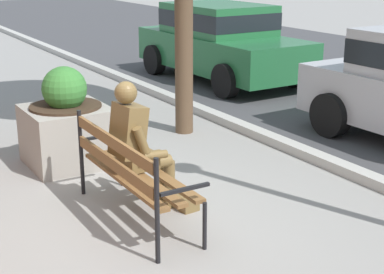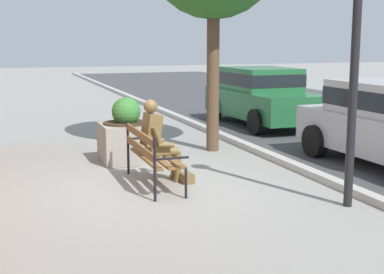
{
  "view_description": "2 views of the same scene",
  "coord_description": "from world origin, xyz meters",
  "px_view_note": "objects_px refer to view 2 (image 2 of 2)",
  "views": [
    {
      "loc": [
        4.77,
        -2.1,
        2.52
      ],
      "look_at": [
        -0.06,
        0.85,
        0.75
      ],
      "focal_mm": 54.75,
      "sensor_mm": 36.0,
      "label": 1
    },
    {
      "loc": [
        8.27,
        -2.1,
        2.31
      ],
      "look_at": [
        -0.06,
        0.85,
        0.75
      ],
      "focal_mm": 51.69,
      "sensor_mm": 36.0,
      "label": 2
    }
  ],
  "objects_px": {
    "park_bench": "(150,152)",
    "bronze_statue_seated": "(160,142)",
    "concrete_planter": "(127,136)",
    "lamp_post": "(357,21)",
    "parked_car_green": "(261,94)"
  },
  "relations": [
    {
      "from": "park_bench",
      "to": "bronze_statue_seated",
      "type": "distance_m",
      "value": 0.29
    },
    {
      "from": "bronze_statue_seated",
      "to": "concrete_planter",
      "type": "xyz_separation_m",
      "value": [
        -1.76,
        -0.16,
        -0.18
      ]
    },
    {
      "from": "concrete_planter",
      "to": "lamp_post",
      "type": "bearing_deg",
      "value": 30.17
    },
    {
      "from": "concrete_planter",
      "to": "parked_car_green",
      "type": "distance_m",
      "value": 5.57
    },
    {
      "from": "park_bench",
      "to": "concrete_planter",
      "type": "relative_size",
      "value": 1.46
    },
    {
      "from": "bronze_statue_seated",
      "to": "lamp_post",
      "type": "relative_size",
      "value": 0.35
    },
    {
      "from": "parked_car_green",
      "to": "lamp_post",
      "type": "height_order",
      "value": "lamp_post"
    },
    {
      "from": "bronze_statue_seated",
      "to": "concrete_planter",
      "type": "relative_size",
      "value": 1.11
    },
    {
      "from": "bronze_statue_seated",
      "to": "lamp_post",
      "type": "distance_m",
      "value": 3.55
    },
    {
      "from": "concrete_planter",
      "to": "parked_car_green",
      "type": "bearing_deg",
      "value": 126.05
    },
    {
      "from": "concrete_planter",
      "to": "lamp_post",
      "type": "xyz_separation_m",
      "value": [
        3.91,
        2.27,
        2.07
      ]
    },
    {
      "from": "lamp_post",
      "to": "park_bench",
      "type": "bearing_deg",
      "value": -130.74
    },
    {
      "from": "lamp_post",
      "to": "parked_car_green",
      "type": "bearing_deg",
      "value": 162.79
    },
    {
      "from": "park_bench",
      "to": "bronze_statue_seated",
      "type": "bearing_deg",
      "value": 123.98
    },
    {
      "from": "park_bench",
      "to": "bronze_statue_seated",
      "type": "xyz_separation_m",
      "value": [
        -0.14,
        0.21,
        0.12
      ]
    }
  ]
}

